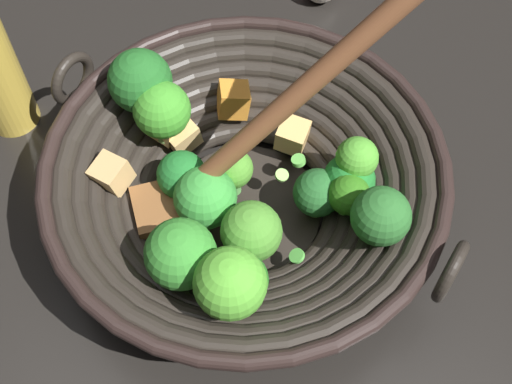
{
  "coord_description": "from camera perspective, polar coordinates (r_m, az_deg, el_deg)",
  "views": [
    {
      "loc": [
        -0.22,
        -0.23,
        0.56
      ],
      "look_at": [
        0.01,
        -0.0,
        0.03
      ],
      "focal_mm": 47.52,
      "sensor_mm": 36.0,
      "label": 1
    }
  ],
  "objects": [
    {
      "name": "ground_plane",
      "position": [
        0.65,
        -0.85,
        -1.75
      ],
      "size": [
        4.0,
        4.0,
        0.0
      ],
      "primitive_type": "plane",
      "color": "black"
    },
    {
      "name": "wok",
      "position": [
        0.6,
        -1.05,
        0.8
      ],
      "size": [
        0.36,
        0.39,
        0.25
      ],
      "color": "black",
      "rests_on": "ground"
    }
  ]
}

